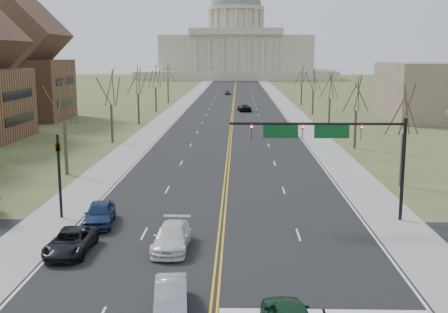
# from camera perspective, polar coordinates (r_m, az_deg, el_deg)

# --- Properties ---
(ground) EXTENTS (600.00, 600.00, 0.00)m
(ground) POSITION_cam_1_polar(r_m,az_deg,el_deg) (27.34, -0.96, -14.49)
(ground) COLOR #44542A
(ground) RESTS_ON ground
(road) EXTENTS (20.00, 380.00, 0.01)m
(road) POSITION_cam_1_polar(r_m,az_deg,el_deg) (135.28, 0.99, 5.49)
(road) COLOR black
(road) RESTS_ON ground
(cross_road) EXTENTS (120.00, 14.00, 0.01)m
(cross_road) POSITION_cam_1_polar(r_m,az_deg,el_deg) (32.88, -0.52, -10.09)
(cross_road) COLOR black
(cross_road) RESTS_ON ground
(sidewalk_left) EXTENTS (4.00, 380.00, 0.03)m
(sidewalk_left) POSITION_cam_1_polar(r_m,az_deg,el_deg) (135.90, -4.10, 5.49)
(sidewalk_left) COLOR gray
(sidewalk_left) RESTS_ON ground
(sidewalk_right) EXTENTS (4.00, 380.00, 0.03)m
(sidewalk_right) POSITION_cam_1_polar(r_m,az_deg,el_deg) (135.72, 6.08, 5.45)
(sidewalk_right) COLOR gray
(sidewalk_right) RESTS_ON ground
(center_line) EXTENTS (0.42, 380.00, 0.01)m
(center_line) POSITION_cam_1_polar(r_m,az_deg,el_deg) (135.28, 0.99, 5.49)
(center_line) COLOR gold
(center_line) RESTS_ON road
(edge_line_left) EXTENTS (0.15, 380.00, 0.01)m
(edge_line_left) POSITION_cam_1_polar(r_m,az_deg,el_deg) (135.71, -3.17, 5.50)
(edge_line_left) COLOR silver
(edge_line_left) RESTS_ON road
(edge_line_right) EXTENTS (0.15, 380.00, 0.01)m
(edge_line_right) POSITION_cam_1_polar(r_m,az_deg,el_deg) (135.56, 5.15, 5.46)
(edge_line_right) COLOR silver
(edge_line_right) RESTS_ON road
(stop_bar) EXTENTS (9.50, 0.50, 0.01)m
(stop_bar) POSITION_cam_1_polar(r_m,az_deg,el_deg) (26.70, 10.13, -15.27)
(stop_bar) COLOR silver
(stop_bar) RESTS_ON road
(capitol) EXTENTS (90.00, 60.00, 50.00)m
(capitol) POSITION_cam_1_polar(r_m,az_deg,el_deg) (274.71, 1.24, 10.93)
(capitol) COLOR #BDB09D
(capitol) RESTS_ON ground
(signal_mast) EXTENTS (12.12, 0.44, 7.20)m
(signal_mast) POSITION_cam_1_polar(r_m,az_deg,el_deg) (39.23, 10.78, 1.78)
(signal_mast) COLOR black
(signal_mast) RESTS_ON ground
(signal_left) EXTENTS (0.32, 0.36, 6.00)m
(signal_left) POSITION_cam_1_polar(r_m,az_deg,el_deg) (41.04, -16.42, -0.99)
(signal_left) COLOR black
(signal_left) RESTS_ON ground
(tree_r_0) EXTENTS (3.74, 3.74, 8.50)m
(tree_r_0) POSITION_cam_1_polar(r_m,az_deg,el_deg) (51.12, 17.88, 4.31)
(tree_r_0) COLOR #3D2F24
(tree_r_0) RESTS_ON ground
(tree_l_0) EXTENTS (3.96, 3.96, 9.00)m
(tree_l_0) POSITION_cam_1_polar(r_m,az_deg,el_deg) (55.51, -16.00, 5.26)
(tree_l_0) COLOR #3D2F24
(tree_l_0) RESTS_ON ground
(tree_r_1) EXTENTS (3.74, 3.74, 8.50)m
(tree_r_1) POSITION_cam_1_polar(r_m,az_deg,el_deg) (70.46, 13.33, 6.06)
(tree_r_1) COLOR #3D2F24
(tree_r_1) RESTS_ON ground
(tree_l_1) EXTENTS (3.96, 3.96, 9.00)m
(tree_l_1) POSITION_cam_1_polar(r_m,az_deg,el_deg) (74.79, -11.44, 6.67)
(tree_l_1) COLOR #3D2F24
(tree_l_1) RESTS_ON ground
(tree_r_2) EXTENTS (3.74, 3.74, 8.50)m
(tree_r_2) POSITION_cam_1_polar(r_m,az_deg,el_deg) (90.09, 10.74, 7.04)
(tree_r_2) COLOR #3D2F24
(tree_r_2) RESTS_ON ground
(tree_l_2) EXTENTS (3.96, 3.96, 9.00)m
(tree_l_2) POSITION_cam_1_polar(r_m,az_deg,el_deg) (94.36, -8.75, 7.48)
(tree_l_2) COLOR #3D2F24
(tree_l_2) RESTS_ON ground
(tree_r_3) EXTENTS (3.74, 3.74, 8.50)m
(tree_r_3) POSITION_cam_1_polar(r_m,az_deg,el_deg) (109.85, 9.07, 7.66)
(tree_r_3) COLOR #3D2F24
(tree_r_3) RESTS_ON ground
(tree_l_3) EXTENTS (3.96, 3.96, 9.00)m
(tree_l_3) POSITION_cam_1_polar(r_m,az_deg,el_deg) (114.09, -6.98, 8.00)
(tree_l_3) COLOR #3D2F24
(tree_l_3) RESTS_ON ground
(tree_r_4) EXTENTS (3.74, 3.74, 8.50)m
(tree_r_4) POSITION_cam_1_polar(r_m,az_deg,el_deg) (129.69, 7.91, 8.08)
(tree_r_4) COLOR #3D2F24
(tree_r_4) RESTS_ON ground
(tree_l_4) EXTENTS (3.96, 3.96, 9.00)m
(tree_l_4) POSITION_cam_1_polar(r_m,az_deg,el_deg) (133.89, -5.73, 8.36)
(tree_l_4) COLOR #3D2F24
(tree_l_4) RESTS_ON ground
(bldg_left_far) EXTENTS (17.10, 14.28, 23.25)m
(bldg_left_far) POSITION_cam_1_polar(r_m,az_deg,el_deg) (106.25, -20.38, 8.67)
(bldg_left_far) COLOR brown
(bldg_left_far) RESTS_ON ground
(car_sb_inner_lead) EXTENTS (1.86, 4.27, 1.37)m
(car_sb_inner_lead) POSITION_cam_1_polar(r_m,az_deg,el_deg) (26.32, -5.41, -13.91)
(car_sb_inner_lead) COLOR #A0A2A8
(car_sb_inner_lead) RESTS_ON road
(car_sb_outer_lead) EXTENTS (2.32, 4.93, 1.36)m
(car_sb_outer_lead) POSITION_cam_1_polar(r_m,az_deg,el_deg) (34.35, -15.31, -8.34)
(car_sb_outer_lead) COLOR black
(car_sb_outer_lead) RESTS_ON road
(car_sb_inner_second) EXTENTS (2.14, 5.07, 1.46)m
(car_sb_inner_second) POSITION_cam_1_polar(r_m,az_deg,el_deg) (33.91, -5.31, -8.17)
(car_sb_inner_second) COLOR silver
(car_sb_inner_second) RESTS_ON road
(car_sb_outer_second) EXTENTS (2.35, 4.83, 1.59)m
(car_sb_outer_second) POSITION_cam_1_polar(r_m,az_deg,el_deg) (39.28, -12.54, -5.68)
(car_sb_outer_second) COLOR navy
(car_sb_outer_second) RESTS_ON road
(car_far_nb) EXTENTS (3.01, 5.41, 1.43)m
(car_far_nb) POSITION_cam_1_polar(r_m,az_deg,el_deg) (114.83, 2.07, 4.98)
(car_far_nb) COLOR black
(car_far_nb) RESTS_ON road
(car_far_sb) EXTENTS (1.73, 4.08, 1.38)m
(car_far_sb) POSITION_cam_1_polar(r_m,az_deg,el_deg) (162.47, 0.37, 6.55)
(car_far_sb) COLOR #43454A
(car_far_sb) RESTS_ON road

